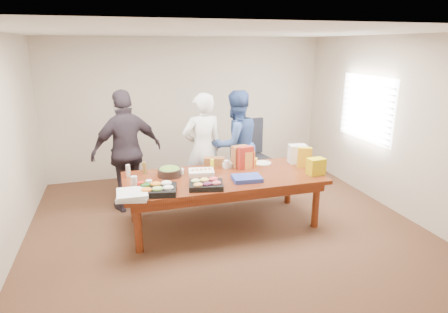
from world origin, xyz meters
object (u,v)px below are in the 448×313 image
object	(u,v)px
conference_table	(223,200)
salad_bowl	(170,172)
person_right	(236,145)
office_chair	(254,157)
sheet_cake	(201,172)
person_center	(203,149)

from	to	relation	value
conference_table	salad_bowl	distance (m)	0.88
conference_table	person_right	distance (m)	1.26
conference_table	person_right	xyz separation A→B (m)	(0.51, 1.02, 0.54)
person_right	salad_bowl	distance (m)	1.48
office_chair	sheet_cake	xyz separation A→B (m)	(-1.22, -1.07, 0.18)
person_center	sheet_cake	world-z (taller)	person_center
office_chair	salad_bowl	xyz separation A→B (m)	(-1.67, -1.01, 0.20)
person_center	sheet_cake	xyz separation A→B (m)	(-0.19, -0.72, -0.14)
conference_table	salad_bowl	size ratio (longest dim) A/B	8.24
conference_table	salad_bowl	world-z (taller)	salad_bowl
salad_bowl	office_chair	bearing A→B (deg)	31.26
person_center	person_right	xyz separation A→B (m)	(0.61, 0.14, 0.00)
person_center	salad_bowl	size ratio (longest dim) A/B	5.39
office_chair	salad_bowl	distance (m)	1.97
conference_table	sheet_cake	bearing A→B (deg)	149.86
salad_bowl	person_center	bearing A→B (deg)	45.97
sheet_cake	conference_table	bearing A→B (deg)	-21.03
office_chair	person_right	bearing A→B (deg)	-161.84
conference_table	person_right	world-z (taller)	person_right
person_center	conference_table	bearing A→B (deg)	88.29
person_right	salad_bowl	world-z (taller)	person_right
conference_table	person_center	distance (m)	1.04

